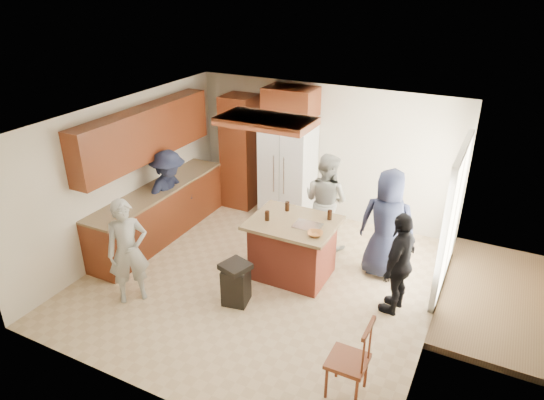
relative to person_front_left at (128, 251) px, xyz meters
The scene contains 12 objects.
person_front_left is the anchor object (origin of this frame).
person_behind_left 3.25m from the person_front_left, 54.37° to the left, with size 0.80×0.49×1.65m, color gray.
person_behind_right 3.75m from the person_front_left, 36.33° to the left, with size 0.84×0.55×1.72m, color #1B1F36.
person_side_right 3.69m from the person_front_left, 22.70° to the left, with size 0.87×0.45×1.49m, color black.
person_counter 1.81m from the person_front_left, 109.05° to the left, with size 1.03×0.48×1.60m, color #181C31.
left_cabinetry 1.82m from the person_front_left, 116.87° to the left, with size 0.64×3.00×2.30m.
back_wall_units 3.47m from the person_front_left, 88.43° to the left, with size 1.80×0.60×2.45m.
refrigerator 3.45m from the person_front_left, 75.27° to the left, with size 0.90×0.76×1.80m.
kitchen_island 2.39m from the person_front_left, 41.05° to the left, with size 1.28×1.03×0.93m.
island_items 2.52m from the person_front_left, 36.60° to the left, with size 0.97×0.71×0.15m.
trash_bin 1.55m from the person_front_left, 22.90° to the left, with size 0.45×0.45×0.63m.
spindle_chair 3.34m from the person_front_left, ahead, with size 0.42×0.42×0.99m.
Camera 1 is at (2.92, -5.43, 4.28)m, focal length 32.00 mm.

